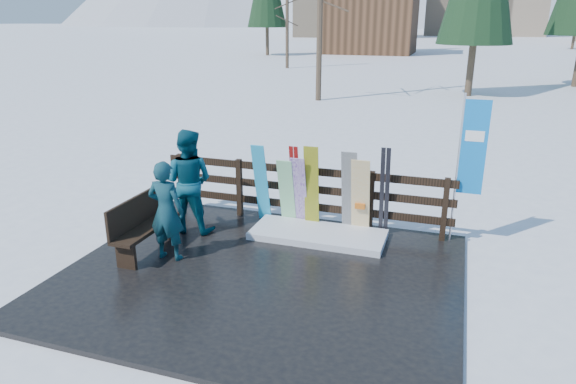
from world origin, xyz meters
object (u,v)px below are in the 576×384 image
(snowboard_1, at_px, (287,192))
(snowboard_5, at_px, (360,197))
(person_front, at_px, (166,211))
(snowboard_4, at_px, (349,193))
(person_back, at_px, (188,181))
(snowboard_0, at_px, (261,184))
(rental_flag, at_px, (469,153))
(snowboard_2, at_px, (312,188))
(snowboard_3, at_px, (300,192))
(bench, at_px, (142,224))

(snowboard_1, bearing_deg, snowboard_5, -0.00)
(person_front, bearing_deg, snowboard_4, -144.54)
(snowboard_1, height_order, snowboard_4, snowboard_4)
(person_front, relative_size, person_back, 0.87)
(snowboard_0, height_order, rental_flag, rental_flag)
(snowboard_2, height_order, person_back, person_back)
(snowboard_3, distance_m, person_back, 2.04)
(bench, bearing_deg, snowboard_0, 53.76)
(snowboard_4, relative_size, person_front, 0.96)
(snowboard_3, distance_m, rental_flag, 3.04)
(rental_flag, distance_m, person_front, 5.09)
(person_back, bearing_deg, snowboard_0, -148.32)
(bench, relative_size, person_front, 0.91)
(snowboard_1, distance_m, snowboard_5, 1.39)
(snowboard_3, relative_size, snowboard_4, 0.89)
(snowboard_3, height_order, snowboard_4, snowboard_4)
(rental_flag, bearing_deg, snowboard_0, -175.76)
(snowboard_3, height_order, rental_flag, rental_flag)
(snowboard_1, bearing_deg, person_back, -153.99)
(snowboard_0, bearing_deg, rental_flag, 4.24)
(snowboard_2, bearing_deg, rental_flag, 5.80)
(snowboard_5, relative_size, person_front, 0.89)
(rental_flag, bearing_deg, snowboard_2, -174.20)
(snowboard_5, bearing_deg, person_front, -144.88)
(snowboard_2, relative_size, snowboard_5, 1.10)
(snowboard_2, distance_m, snowboard_5, 0.91)
(snowboard_0, bearing_deg, snowboard_1, 0.00)
(snowboard_0, relative_size, snowboard_1, 1.18)
(snowboard_3, relative_size, person_back, 0.74)
(snowboard_3, xyz_separation_m, rental_flag, (2.89, 0.27, 0.91))
(person_front, bearing_deg, bench, -7.90)
(snowboard_0, bearing_deg, bench, -126.24)
(snowboard_4, height_order, rental_flag, rental_flag)
(snowboard_4, xyz_separation_m, snowboard_5, (0.20, -0.00, -0.06))
(snowboard_4, height_order, person_back, person_back)
(snowboard_3, xyz_separation_m, snowboard_5, (1.14, -0.00, 0.03))
(bench, bearing_deg, snowboard_5, 29.96)
(snowboard_5, bearing_deg, person_back, -165.32)
(bench, relative_size, person_back, 0.79)
(snowboard_4, relative_size, rental_flag, 0.61)
(snowboard_3, height_order, person_front, person_front)
(bench, bearing_deg, person_front, -6.15)
(bench, distance_m, snowboard_4, 3.62)
(bench, height_order, rental_flag, rental_flag)
(snowboard_5, xyz_separation_m, person_front, (-2.77, -1.95, 0.11))
(snowboard_1, bearing_deg, rental_flag, 4.92)
(snowboard_2, xyz_separation_m, snowboard_5, (0.91, -0.00, -0.08))
(snowboard_2, xyz_separation_m, person_front, (-1.86, -1.95, 0.03))
(snowboard_2, height_order, person_front, person_front)
(rental_flag, bearing_deg, snowboard_5, -171.23)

